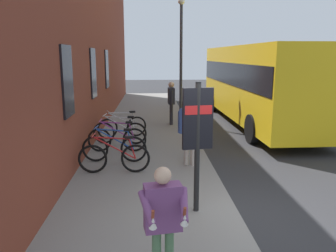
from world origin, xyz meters
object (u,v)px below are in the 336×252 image
object	(u,v)px
tourist_with_hotdogs	(163,215)
transit_info_sign	(198,127)
bicycle_leaning_wall	(115,148)
pedestrian_by_facade	(190,126)
city_bus	(257,80)
pedestrian_crossing_street	(171,99)
street_lamp	(181,50)
bicycle_beside_lamp	(120,132)
bicycle_far_end	(117,139)
bicycle_by_door	(123,127)
bicycle_nearest_sign	(114,158)

from	to	relation	value
tourist_with_hotdogs	transit_info_sign	bearing A→B (deg)	-18.48
bicycle_leaning_wall	pedestrian_by_facade	xyz separation A→B (m)	(-0.40, -2.00, 0.68)
city_bus	pedestrian_crossing_street	xyz separation A→B (m)	(-0.62, 3.76, -0.71)
city_bus	pedestrian_crossing_street	size ratio (longest dim) A/B	5.90
transit_info_sign	street_lamp	bearing A→B (deg)	-3.19
bicycle_beside_lamp	transit_info_sign	bearing A→B (deg)	-159.59
pedestrian_by_facade	tourist_with_hotdogs	bearing A→B (deg)	169.48
bicycle_far_end	bicycle_by_door	distance (m)	1.77
city_bus	street_lamp	bearing A→B (deg)	88.61
pedestrian_by_facade	bicycle_by_door	bearing A→B (deg)	32.41
transit_info_sign	tourist_with_hotdogs	world-z (taller)	transit_info_sign
bicycle_leaning_wall	tourist_with_hotdogs	distance (m)	5.27
bicycle_nearest_sign	bicycle_far_end	size ratio (longest dim) A/B	1.00
bicycle_leaning_wall	bicycle_by_door	size ratio (longest dim) A/B	1.05
city_bus	bicycle_by_door	bearing A→B (deg)	116.69
bicycle_far_end	city_bus	xyz separation A→B (m)	(4.59, -5.63, 1.41)
bicycle_beside_lamp	pedestrian_crossing_street	size ratio (longest dim) A/B	0.99
city_bus	bicycle_far_end	bearing A→B (deg)	129.19
bicycle_leaning_wall	tourist_with_hotdogs	xyz separation A→B (m)	(-5.12, -1.13, 0.58)
bicycle_leaning_wall	bicycle_far_end	bearing A→B (deg)	1.36
bicycle_far_end	transit_info_sign	xyz separation A→B (m)	(-4.05, -1.84, 1.21)
bicycle_far_end	transit_info_sign	bearing A→B (deg)	-155.51
pedestrian_by_facade	bicycle_far_end	bearing A→B (deg)	55.37
bicycle_leaning_wall	transit_info_sign	size ratio (longest dim) A/B	0.74
bicycle_beside_lamp	pedestrian_crossing_street	distance (m)	3.66
transit_info_sign	tourist_with_hotdogs	xyz separation A→B (m)	(-2.08, 0.69, -0.63)
tourist_with_hotdogs	bicycle_leaning_wall	bearing A→B (deg)	12.40
city_bus	bicycle_beside_lamp	bearing A→B (deg)	123.27
city_bus	street_lamp	xyz separation A→B (m)	(0.08, 3.30, 1.27)
bicycle_leaning_wall	street_lamp	bearing A→B (deg)	-22.12
pedestrian_by_facade	street_lamp	xyz separation A→B (m)	(6.07, -0.30, 1.99)
pedestrian_by_facade	transit_info_sign	bearing A→B (deg)	176.05
transit_info_sign	street_lamp	distance (m)	8.85
bicycle_leaning_wall	bicycle_far_end	distance (m)	1.00
bicycle_far_end	bicycle_beside_lamp	size ratio (longest dim) A/B	1.00
city_bus	tourist_with_hotdogs	size ratio (longest dim) A/B	6.71
bicycle_leaning_wall	street_lamp	size ratio (longest dim) A/B	0.34
transit_info_sign	pedestrian_by_facade	distance (m)	2.70
bicycle_far_end	street_lamp	size ratio (longest dim) A/B	0.34
city_bus	pedestrian_by_facade	distance (m)	7.03
city_bus	pedestrian_crossing_street	distance (m)	3.87
bicycle_beside_lamp	bicycle_by_door	size ratio (longest dim) A/B	1.04
street_lamp	bicycle_by_door	bearing A→B (deg)	141.44
bicycle_nearest_sign	street_lamp	world-z (taller)	street_lamp
bicycle_far_end	tourist_with_hotdogs	bearing A→B (deg)	-169.37
bicycle_far_end	pedestrian_crossing_street	bearing A→B (deg)	-25.24
city_bus	street_lamp	world-z (taller)	street_lamp
bicycle_far_end	tourist_with_hotdogs	size ratio (longest dim) A/B	1.13
bicycle_nearest_sign	tourist_with_hotdogs	bearing A→B (deg)	-166.20
bicycle_leaning_wall	bicycle_by_door	world-z (taller)	same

